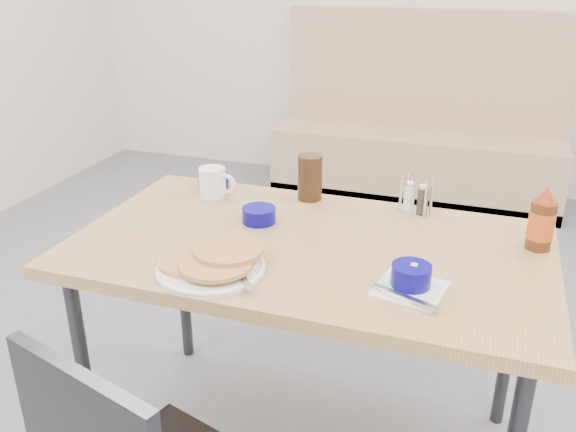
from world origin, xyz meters
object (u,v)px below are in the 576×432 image
(butter_bowl, at_px, (259,215))
(amber_tumbler, at_px, (310,177))
(grits_setting, at_px, (411,279))
(condiment_caddy, at_px, (416,200))
(booth_bench, at_px, (417,144))
(dining_table, at_px, (309,261))
(pancake_plate, at_px, (212,263))
(coffee_mug, at_px, (214,182))
(creamer_bowl, at_px, (214,180))
(syrup_bottle, at_px, (542,222))

(butter_bowl, distance_m, amber_tumbler, 0.27)
(grits_setting, height_order, condiment_caddy, condiment_caddy)
(booth_bench, height_order, amber_tumbler, booth_bench)
(amber_tumbler, bearing_deg, butter_bowl, -111.02)
(dining_table, relative_size, pancake_plate, 4.47)
(booth_bench, relative_size, pancake_plate, 6.07)
(booth_bench, height_order, coffee_mug, booth_bench)
(condiment_caddy, bearing_deg, grits_setting, -64.64)
(pancake_plate, xyz_separation_m, creamer_bowl, (-0.27, 0.59, 0.00))
(creamer_bowl, height_order, butter_bowl, same)
(dining_table, distance_m, syrup_bottle, 0.68)
(butter_bowl, distance_m, condiment_caddy, 0.52)
(syrup_bottle, bearing_deg, butter_bowl, -173.97)
(creamer_bowl, bearing_deg, condiment_caddy, 0.00)
(creamer_bowl, xyz_separation_m, condiment_caddy, (0.74, 0.00, 0.02))
(amber_tumbler, xyz_separation_m, condiment_caddy, (0.37, 0.00, -0.04))
(amber_tumbler, bearing_deg, dining_table, -73.20)
(booth_bench, height_order, creamer_bowl, booth_bench)
(condiment_caddy, distance_m, syrup_bottle, 0.41)
(coffee_mug, relative_size, amber_tumbler, 0.86)
(amber_tumbler, bearing_deg, booth_bench, 87.32)
(pancake_plate, distance_m, coffee_mug, 0.55)
(butter_bowl, distance_m, syrup_bottle, 0.84)
(butter_bowl, xyz_separation_m, syrup_bottle, (0.84, 0.09, 0.06))
(grits_setting, distance_m, butter_bowl, 0.59)
(creamer_bowl, bearing_deg, dining_table, -35.74)
(condiment_caddy, height_order, syrup_bottle, syrup_bottle)
(dining_table, xyz_separation_m, amber_tumbler, (-0.10, 0.34, 0.14))
(booth_bench, distance_m, coffee_mug, 2.37)
(coffee_mug, relative_size, syrup_bottle, 0.71)
(pancake_plate, distance_m, amber_tumbler, 0.60)
(pancake_plate, bearing_deg, grits_setting, 7.50)
(booth_bench, bearing_deg, syrup_bottle, -74.77)
(amber_tumbler, bearing_deg, creamer_bowl, 180.00)
(grits_setting, relative_size, condiment_caddy, 1.63)
(booth_bench, distance_m, grits_setting, 2.77)
(booth_bench, height_order, pancake_plate, booth_bench)
(syrup_bottle, bearing_deg, grits_setting, -131.12)
(butter_bowl, bearing_deg, coffee_mug, 146.14)
(coffee_mug, xyz_separation_m, creamer_bowl, (-0.05, 0.09, -0.03))
(booth_bench, relative_size, creamer_bowl, 17.29)
(dining_table, bearing_deg, coffee_mug, 149.68)
(pancake_plate, xyz_separation_m, butter_bowl, (0.00, 0.34, 0.00))
(booth_bench, height_order, syrup_bottle, booth_bench)
(butter_bowl, bearing_deg, syrup_bottle, 6.03)
(pancake_plate, relative_size, syrup_bottle, 1.62)
(creamer_bowl, relative_size, syrup_bottle, 0.57)
(grits_setting, distance_m, syrup_bottle, 0.48)
(butter_bowl, relative_size, condiment_caddy, 0.86)
(coffee_mug, height_order, syrup_bottle, syrup_bottle)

